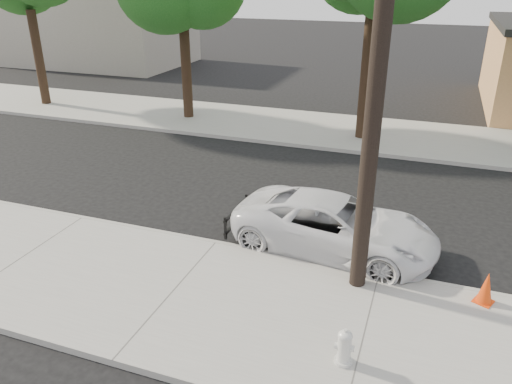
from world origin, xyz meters
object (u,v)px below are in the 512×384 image
utility_pole (378,70)px  traffic_cone (486,288)px  fire_hydrant (344,348)px  police_cruiser (335,225)px

utility_pole → traffic_cone: utility_pole is taller
utility_pole → fire_hydrant: size_ratio=13.72×
utility_pole → traffic_cone: 4.92m
police_cruiser → traffic_cone: bearing=-104.5°
police_cruiser → fire_hydrant: police_cruiser is taller
utility_pole → fire_hydrant: 4.91m
utility_pole → traffic_cone: (2.53, 0.20, -4.21)m
police_cruiser → fire_hydrant: bearing=-159.9°
utility_pole → fire_hydrant: bearing=-86.0°
traffic_cone → police_cruiser: bearing=159.3°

